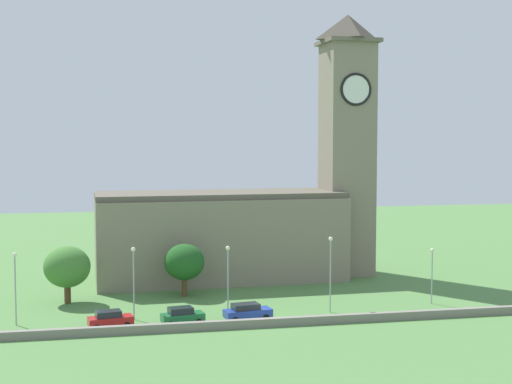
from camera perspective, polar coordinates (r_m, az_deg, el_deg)
ground_plane at (r=87.04m, az=-1.45°, el=-7.73°), size 200.00×200.00×0.00m
church at (r=93.46m, az=-0.31°, el=-1.64°), size 36.42×12.23×34.17m
quay_barrier at (r=70.58m, az=1.04°, el=-10.20°), size 53.84×0.70×0.82m
car_red at (r=71.57m, az=-11.39°, el=-9.74°), size 4.42×2.60×1.63m
car_green at (r=71.65m, az=-5.82°, el=-9.64°), size 4.32×2.57×1.70m
car_blue at (r=73.14m, az=-0.69°, el=-9.36°), size 4.94×2.73×1.63m
streetlamp_west_end at (r=73.91m, az=-18.39°, el=-6.34°), size 0.44×0.44×7.09m
streetlamp_west_mid at (r=73.29m, az=-9.59°, el=-6.18°), size 0.44×0.44×7.28m
streetlamp_central at (r=74.18m, az=-2.22°, el=-6.07°), size 0.44×0.44×7.13m
streetlamp_east_mid at (r=75.66m, az=5.86°, el=-5.56°), size 0.44×0.44×7.90m
streetlamp_east_end at (r=81.63m, az=13.66°, el=-5.66°), size 0.44×0.44×6.12m
tree_riverside_east at (r=83.52m, az=-5.65°, el=-5.50°), size 4.59×4.59×6.03m
tree_riverside_west at (r=82.25m, az=-14.61°, el=-5.72°), size 5.05×5.05×6.31m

